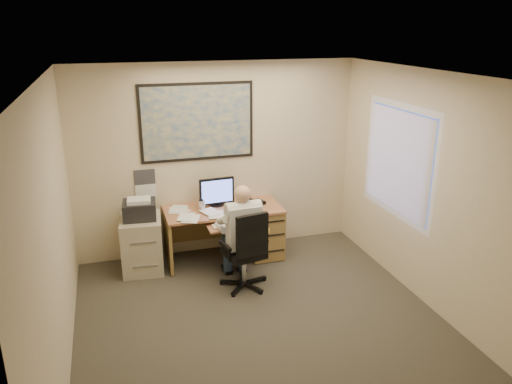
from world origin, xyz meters
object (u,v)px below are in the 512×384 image
object	(u,v)px
filing_cabinet	(142,239)
office_chair	(244,266)
person	(243,237)
desk	(246,226)

from	to	relation	value
filing_cabinet	office_chair	xyz separation A→B (m)	(1.17, -0.90, -0.13)
filing_cabinet	person	xyz separation A→B (m)	(1.18, -0.82, 0.23)
filing_cabinet	person	bearing A→B (deg)	-29.43
filing_cabinet	person	distance (m)	1.45
office_chair	person	world-z (taller)	person
desk	person	world-z (taller)	person
desk	person	size ratio (longest dim) A/B	1.20
desk	filing_cabinet	size ratio (longest dim) A/B	1.57
office_chair	person	bearing A→B (deg)	71.52
desk	office_chair	world-z (taller)	desk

